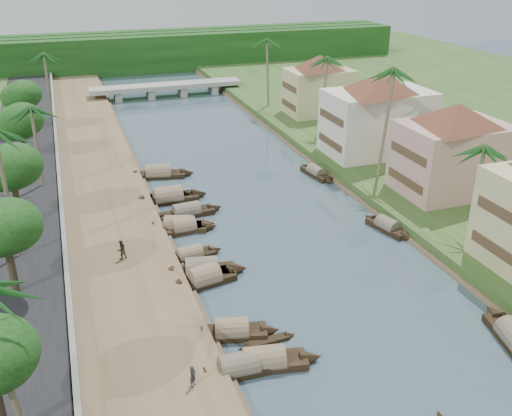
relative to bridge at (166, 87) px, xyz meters
name	(u,v)px	position (x,y,z in m)	size (l,w,h in m)	color
ground	(340,301)	(0.00, -72.00, -1.72)	(220.00, 220.00, 0.00)	#3B4E59
left_bank	(108,221)	(-16.00, -52.00, -1.32)	(10.00, 180.00, 0.80)	brown
right_bank	(408,178)	(19.00, -52.00, -1.12)	(16.00, 180.00, 1.20)	#2A471C
road	(17,231)	(-24.50, -52.00, -1.02)	(8.00, 180.00, 1.40)	black
retaining_wall	(63,218)	(-20.20, -52.00, -0.37)	(0.40, 180.00, 1.10)	slate
treeline	(142,51)	(0.00, 28.00, 2.28)	(120.00, 14.00, 8.00)	black
bridge	(166,87)	(0.00, 0.00, 0.00)	(28.00, 4.00, 2.40)	gray
building_mid	(453,148)	(19.99, -58.00, 4.41)	(14.11, 14.11, 9.70)	tan
building_far	(378,113)	(18.99, -44.00, 4.66)	(15.59, 15.59, 10.20)	white
building_distant	(319,84)	(19.99, -24.00, 4.16)	(12.62, 12.62, 9.20)	#CDC489
sampan_2	(264,362)	(-8.32, -77.36, -1.31)	(8.28, 2.99, 2.15)	black
sampan_3	(239,368)	(-10.07, -77.39, -1.31)	(7.58, 1.92, 2.05)	black
sampan_4	(232,331)	(-9.41, -73.52, -1.31)	(7.21, 3.18, 2.04)	black
sampan_5	(204,279)	(-9.50, -65.96, -1.30)	(7.52, 3.17, 2.33)	black
sampan_6	(202,271)	(-9.39, -64.57, -1.30)	(8.23, 3.32, 2.38)	black
sampan_7	(190,256)	(-9.77, -61.69, -1.32)	(6.56, 2.33, 1.78)	black
sampan_8	(184,228)	(-9.05, -56.06, -1.31)	(6.67, 2.02, 2.07)	black
sampan_9	(187,212)	(-8.00, -52.61, -1.31)	(8.15, 2.26, 2.06)	black
sampan_10	(178,226)	(-9.51, -55.51, -1.31)	(8.01, 3.84, 2.18)	black
sampan_11	(168,198)	(-9.07, -48.23, -1.30)	(9.03, 2.34, 2.54)	black
sampan_12	(165,196)	(-9.37, -47.54, -1.32)	(7.81, 2.29, 1.88)	black
sampan_13	(159,174)	(-8.77, -40.61, -1.30)	(8.98, 3.65, 2.38)	black
sampan_15	(387,227)	(10.04, -62.33, -1.32)	(2.93, 6.78, 1.84)	black
sampan_16	(316,173)	(9.54, -46.49, -1.32)	(2.37, 7.26, 1.80)	black
canoe_1	(267,342)	(-7.25, -75.05, -1.62)	(4.50, 1.02, 0.72)	black
canoe_2	(151,202)	(-10.95, -48.04, -1.62)	(5.36, 2.60, 0.79)	black
palm_1	(484,150)	(16.00, -66.98, 7.50)	(3.20, 3.20, 9.75)	#75674E
palm_2	(389,73)	(15.00, -51.97, 11.47)	(3.20, 3.20, 13.87)	#75674E
palm_3	(324,60)	(16.00, -33.73, 9.72)	(3.20, 3.20, 12.04)	#75674E
palm_6	(30,110)	(-22.00, -42.37, 8.19)	(3.20, 3.20, 10.26)	#75674E
palm_7	(268,42)	(14.00, -17.02, 10.01)	(3.20, 3.20, 12.35)	#75674E
palm_8	(43,56)	(-20.50, -13.62, 9.11)	(3.20, 3.20, 11.22)	#75674E
tree_2	(4,229)	(-24.00, -64.58, 5.09)	(4.93, 4.93, 7.53)	#463828
tree_3	(11,168)	(-24.00, -51.94, 5.33)	(5.07, 5.07, 7.83)	#463828
tree_4	(20,122)	(-24.00, -32.01, 4.31)	(5.11, 5.11, 6.80)	#463828
tree_5	(22,96)	(-24.00, -19.90, 4.74)	(4.83, 4.83, 7.13)	#463828
tree_6	(410,114)	(24.00, -43.70, 4.04)	(4.33, 4.33, 6.43)	#463828
person_near	(193,376)	(-13.38, -78.47, -0.18)	(0.54, 0.36, 1.49)	#27262E
person_far	(121,250)	(-15.60, -60.91, -0.06)	(0.84, 0.65, 1.73)	#2C2A1E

